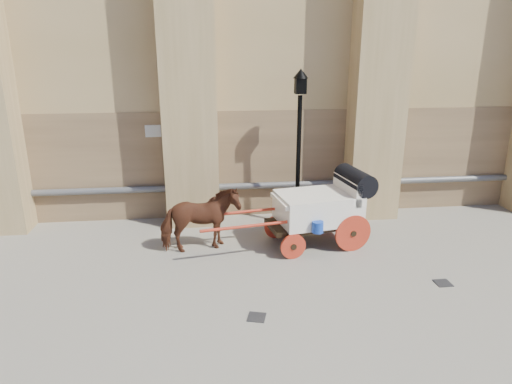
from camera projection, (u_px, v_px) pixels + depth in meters
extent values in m
plane|color=slate|center=(241.00, 284.00, 9.41)|extent=(90.00, 90.00, 0.00)
cube|color=#92714E|center=(298.00, 162.00, 13.08)|extent=(44.00, 0.35, 3.00)
cylinder|color=#59595B|center=(299.00, 184.00, 13.01)|extent=(42.00, 0.18, 0.18)
cube|color=beige|center=(153.00, 131.00, 12.18)|extent=(0.42, 0.04, 0.32)
imported|color=brown|center=(200.00, 220.00, 10.69)|extent=(1.95, 1.18, 1.54)
cube|color=black|center=(313.00, 223.00, 11.11)|extent=(2.34, 1.36, 0.12)
cube|color=white|center=(318.00, 207.00, 11.01)|extent=(2.09, 1.56, 0.70)
cube|color=white|center=(347.00, 189.00, 11.09)|extent=(0.36, 1.26, 0.55)
cube|color=white|center=(285.00, 201.00, 10.71)|extent=(0.53, 1.15, 0.10)
cylinder|color=black|center=(355.00, 180.00, 11.08)|extent=(0.76, 1.33, 0.56)
cylinder|color=red|center=(353.00, 233.00, 10.77)|extent=(0.90, 0.21, 0.90)
cylinder|color=red|center=(331.00, 215.00, 11.91)|extent=(0.90, 0.21, 0.90)
cylinder|color=red|center=(293.00, 246.00, 10.42)|extent=(0.60, 0.16, 0.60)
cylinder|color=red|center=(276.00, 227.00, 11.56)|extent=(0.60, 0.16, 0.60)
cylinder|color=red|center=(253.00, 226.00, 10.17)|extent=(2.38, 0.47, 0.07)
cylinder|color=red|center=(243.00, 212.00, 10.99)|extent=(2.38, 0.47, 0.07)
cylinder|color=#153FB1|center=(318.00, 227.00, 10.36)|extent=(0.26, 0.26, 0.26)
cylinder|color=black|center=(298.00, 162.00, 12.00)|extent=(0.12, 0.12, 3.49)
cone|color=black|center=(297.00, 218.00, 12.48)|extent=(0.35, 0.35, 0.35)
cube|color=black|center=(300.00, 85.00, 11.39)|extent=(0.27, 0.27, 0.41)
cone|color=black|center=(301.00, 73.00, 11.30)|extent=(0.39, 0.39, 0.23)
cube|color=black|center=(257.00, 317.00, 8.24)|extent=(0.39, 0.39, 0.01)
cube|color=black|center=(443.00, 283.00, 9.42)|extent=(0.33, 0.33, 0.01)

